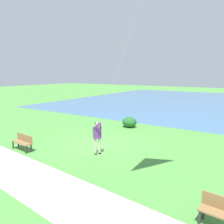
% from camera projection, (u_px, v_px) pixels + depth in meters
% --- Properties ---
extents(ground_plane, '(120.00, 120.00, 0.00)m').
position_uv_depth(ground_plane, '(98.00, 144.00, 13.89)').
color(ground_plane, '#4C8E3D').
extents(walkway_path, '(5.50, 32.08, 0.02)m').
position_uv_depth(walkway_path, '(54.00, 190.00, 8.41)').
color(walkway_path, '#ADA393').
rests_on(walkway_path, ground).
extents(person_kite_flyer, '(0.54, 0.62, 1.83)m').
position_uv_depth(person_kite_flyer, '(97.00, 135.00, 11.99)').
color(person_kite_flyer, '#232328').
rests_on(person_kite_flyer, ground).
extents(park_bench_near_walkway, '(0.58, 1.54, 0.88)m').
position_uv_depth(park_bench_near_walkway, '(23.00, 141.00, 12.71)').
color(park_bench_near_walkway, olive).
rests_on(park_bench_near_walkway, ground).
extents(lakeside_shrub, '(1.07, 1.15, 0.82)m').
position_uv_depth(lakeside_shrub, '(129.00, 122.00, 18.08)').
color(lakeside_shrub, '#236028').
rests_on(lakeside_shrub, ground).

